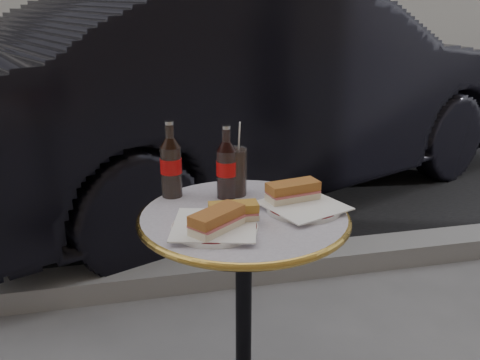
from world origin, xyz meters
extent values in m
cube|color=black|center=(0.00, 5.00, 0.00)|extent=(40.00, 8.00, 0.00)
cube|color=gray|center=(0.00, 0.90, 0.05)|extent=(40.00, 0.20, 0.12)
cylinder|color=white|center=(-0.10, -0.09, 0.74)|extent=(0.31, 0.31, 0.01)
cylinder|color=silver|center=(0.18, -0.01, 0.74)|extent=(0.26, 0.26, 0.01)
cube|color=#9B5827|center=(-0.10, -0.13, 0.77)|extent=(0.17, 0.15, 0.05)
cube|color=#B67F2E|center=(-0.05, -0.07, 0.77)|extent=(0.14, 0.07, 0.05)
cube|color=#9D5C28|center=(0.16, 0.04, 0.77)|extent=(0.17, 0.10, 0.06)
cylinder|color=black|center=(0.01, 0.16, 0.81)|extent=(0.08, 0.08, 0.15)
imported|color=black|center=(0.65, 2.14, 0.72)|extent=(3.13, 4.59, 1.43)
camera|label=1|loc=(-0.33, -1.40, 1.34)|focal=40.00mm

